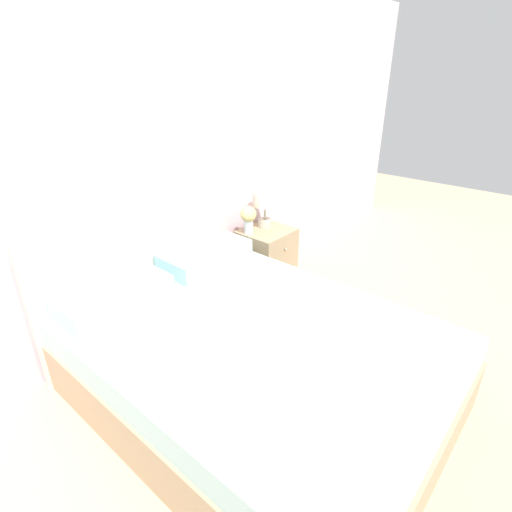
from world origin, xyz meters
TOP-DOWN VIEW (x-y plane):
  - ground_plane at (0.00, 0.00)m, footprint 12.00×12.00m
  - wall_back at (0.00, 0.07)m, footprint 8.00×0.06m
  - bed at (0.00, -1.02)m, footprint 1.66×2.18m
  - nightstand at (1.16, -0.23)m, footprint 0.45×0.44m
  - table_lamp at (1.22, -0.16)m, footprint 0.23×0.23m
  - flower_vase at (1.00, -0.15)m, footprint 0.14×0.14m

SIDE VIEW (x-z plane):
  - ground_plane at x=0.00m, z-range 0.00..0.00m
  - nightstand at x=1.16m, z-range 0.00..0.57m
  - bed at x=0.00m, z-range -0.24..0.81m
  - flower_vase at x=1.00m, z-range 0.59..0.84m
  - table_lamp at x=1.22m, z-range 0.63..0.97m
  - wall_back at x=0.00m, z-range 0.00..2.60m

